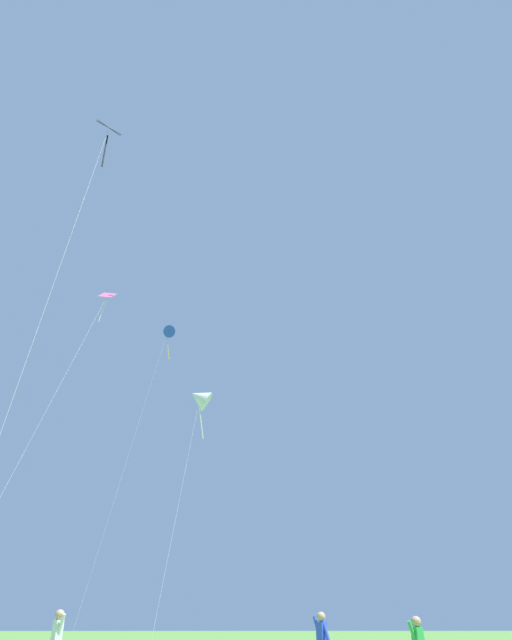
{
  "coord_description": "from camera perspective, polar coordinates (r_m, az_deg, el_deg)",
  "views": [
    {
      "loc": [
        0.54,
        -3.02,
        1.41
      ],
      "look_at": [
        1.44,
        24.39,
        15.74
      ],
      "focal_mm": 32.92,
      "sensor_mm": 36.0,
      "label": 1
    }
  ],
  "objects": [
    {
      "name": "kite_white_distant",
      "position": [
        39.37,
        -5.52,
        -7.54
      ],
      "size": [
        2.19,
        7.5,
        15.74
      ],
      "color": "white",
      "rests_on": "ground_plane"
    },
    {
      "name": "person_foreground_watcher",
      "position": [
        18.05,
        -18.85,
        -27.37
      ],
      "size": [
        0.45,
        0.49,
        1.8
      ],
      "color": "#665B4C",
      "rests_on": "ground_plane"
    },
    {
      "name": "kite_black_large",
      "position": [
        32.25,
        -14.54,
        16.19
      ],
      "size": [
        1.39,
        7.96,
        25.39
      ],
      "color": "black",
      "rests_on": "ground_plane"
    },
    {
      "name": "kite_pink_low",
      "position": [
        42.73,
        -15.02,
        0.71
      ],
      "size": [
        3.23,
        11.93,
        23.34
      ],
      "color": "pink",
      "rests_on": "ground_plane"
    },
    {
      "name": "kite_blue_delta",
      "position": [
        52.26,
        -8.62,
        -1.13
      ],
      "size": [
        4.77,
        5.79,
        25.16
      ],
      "color": "blue",
      "rests_on": "ground_plane"
    }
  ]
}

